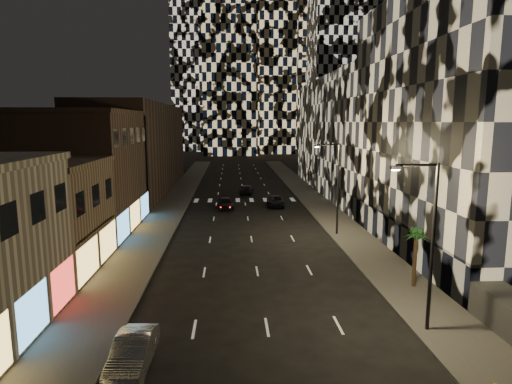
{
  "coord_description": "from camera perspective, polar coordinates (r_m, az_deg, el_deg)",
  "views": [
    {
      "loc": [
        -1.88,
        -11.02,
        11.21
      ],
      "look_at": [
        -0.05,
        20.62,
        6.0
      ],
      "focal_mm": 30.0,
      "sensor_mm": 36.0,
      "label": 1
    }
  ],
  "objects": [
    {
      "name": "midrise_filler_right",
      "position": [
        71.49,
        14.63,
        7.26
      ],
      "size": [
        16.0,
        40.0,
        18.0
      ],
      "primitive_type": "cube",
      "color": "#232326",
      "rests_on": "ground"
    },
    {
      "name": "car_dark_midlane",
      "position": [
        55.67,
        -4.08,
        -1.5
      ],
      "size": [
        2.42,
        4.73,
        1.54
      ],
      "primitive_type": "imported",
      "rotation": [
        0.0,
        0.0,
        0.14
      ],
      "color": "black",
      "rests_on": "ground"
    },
    {
      "name": "sidewalk_left",
      "position": [
        62.56,
        -10.72,
        -1.09
      ],
      "size": [
        4.0,
        120.0,
        0.15
      ],
      "primitive_type": "cube",
      "color": "#47443F",
      "rests_on": "ground"
    },
    {
      "name": "midrise_right",
      "position": [
        41.72,
        28.61,
        7.92
      ],
      "size": [
        16.0,
        25.0,
        22.0
      ],
      "primitive_type": "cube",
      "color": "#232326",
      "rests_on": "ground"
    },
    {
      "name": "car_silver_parked",
      "position": [
        21.67,
        -16.13,
        -19.89
      ],
      "size": [
        1.71,
        4.63,
        1.52
      ],
      "primitive_type": "imported",
      "rotation": [
        0.0,
        0.0,
        -0.02
      ],
      "color": "#959499",
      "rests_on": "ground"
    },
    {
      "name": "retail_tan",
      "position": [
        36.14,
        -28.01,
        -3.29
      ],
      "size": [
        10.0,
        10.0,
        8.0
      ],
      "primitive_type": "cube",
      "color": "#786048",
      "rests_on": "ground"
    },
    {
      "name": "curb_left",
      "position": [
        62.32,
        -8.81,
        -1.07
      ],
      "size": [
        0.2,
        120.0,
        0.15
      ],
      "primitive_type": "cube",
      "color": "#4C4C47",
      "rests_on": "ground"
    },
    {
      "name": "sidewalk_right",
      "position": [
        63.16,
        7.58,
        -0.91
      ],
      "size": [
        4.0,
        120.0,
        0.15
      ],
      "primitive_type": "cube",
      "color": "#47443F",
      "rests_on": "ground"
    },
    {
      "name": "midrise_base",
      "position": [
        39.46,
        17.94,
        -5.38
      ],
      "size": [
        0.6,
        25.0,
        3.0
      ],
      "primitive_type": "cube",
      "color": "#383838",
      "rests_on": "ground"
    },
    {
      "name": "tower_right_mid",
      "position": [
        155.53,
        11.48,
        23.6
      ],
      "size": [
        20.0,
        20.0,
        100.0
      ],
      "primitive_type": "cube",
      "color": "black",
      "rests_on": "ground"
    },
    {
      "name": "tower_center_low",
      "position": [
        155.32,
        -3.55,
        22.82
      ],
      "size": [
        18.0,
        18.0,
        95.0
      ],
      "primitive_type": "cube",
      "color": "black",
      "rests_on": "ground"
    },
    {
      "name": "streetlight_far",
      "position": [
        42.69,
        10.59,
        1.29
      ],
      "size": [
        2.55,
        0.25,
        9.0
      ],
      "color": "black",
      "rests_on": "sidewalk_right"
    },
    {
      "name": "curb_right",
      "position": [
        62.8,
        5.7,
        -0.93
      ],
      "size": [
        0.2,
        120.0,
        0.15
      ],
      "primitive_type": "cube",
      "color": "#4C4C47",
      "rests_on": "ground"
    },
    {
      "name": "palm_tree",
      "position": [
        30.75,
        20.58,
        -5.79
      ],
      "size": [
        2.06,
        2.06,
        4.06
      ],
      "color": "#47331E",
      "rests_on": "sidewalk_right"
    },
    {
      "name": "streetlight_near",
      "position": [
        24.11,
        22.03,
        -5.42
      ],
      "size": [
        2.55,
        0.25,
        9.0
      ],
      "color": "black",
      "rests_on": "sidewalk_right"
    },
    {
      "name": "retail_brown",
      "position": [
        47.31,
        -21.95,
        2.33
      ],
      "size": [
        10.0,
        15.0,
        12.0
      ],
      "primitive_type": "cube",
      "color": "brown",
      "rests_on": "ground"
    },
    {
      "name": "retail_filler_left",
      "position": [
        72.74,
        -15.39,
        5.68
      ],
      "size": [
        10.0,
        40.0,
        14.0
      ],
      "primitive_type": "cube",
      "color": "brown",
      "rests_on": "ground"
    },
    {
      "name": "car_dark_rightlane",
      "position": [
        57.44,
        2.62,
        -1.24
      ],
      "size": [
        2.57,
        5.04,
        1.36
      ],
      "primitive_type": "imported",
      "rotation": [
        0.0,
        0.0,
        -0.06
      ],
      "color": "black",
      "rests_on": "ground"
    },
    {
      "name": "car_dark_oncoming",
      "position": [
        67.52,
        -1.26,
        0.36
      ],
      "size": [
        2.49,
        4.87,
        1.35
      ],
      "primitive_type": "imported",
      "rotation": [
        0.0,
        0.0,
        3.01
      ],
      "color": "black",
      "rests_on": "ground"
    }
  ]
}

